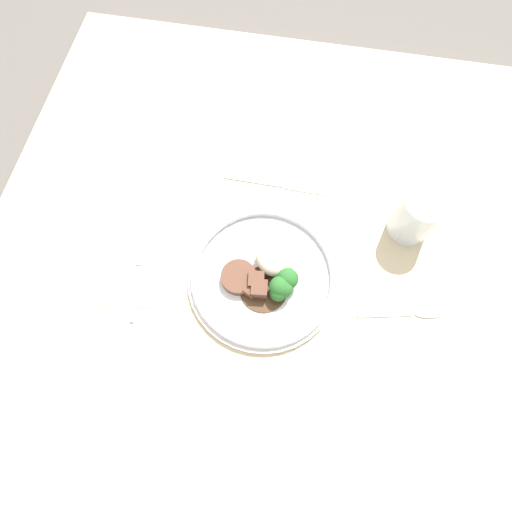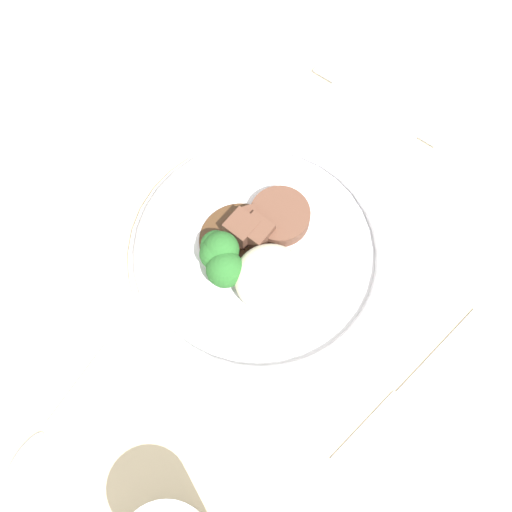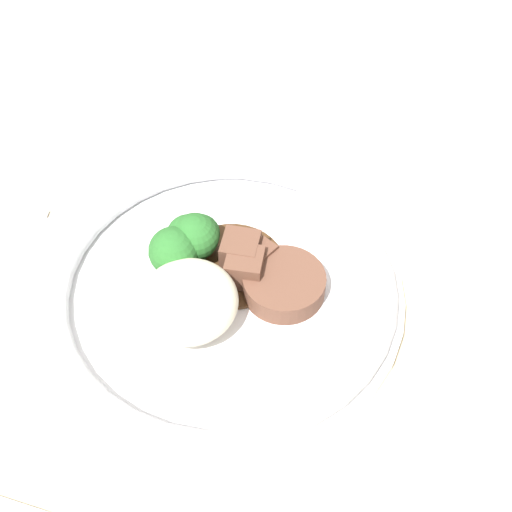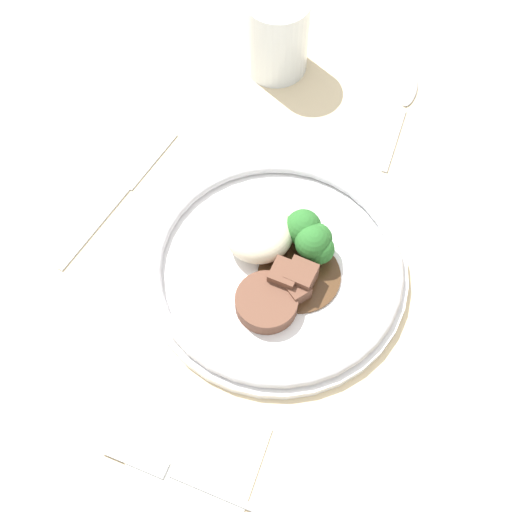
{
  "view_description": "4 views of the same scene",
  "coord_description": "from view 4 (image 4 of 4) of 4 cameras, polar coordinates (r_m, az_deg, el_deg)",
  "views": [
    {
      "loc": [
        -0.02,
        -0.24,
        0.77
      ],
      "look_at": [
        -0.06,
        0.02,
        0.09
      ],
      "focal_mm": 28.0,
      "sensor_mm": 36.0,
      "label": 1
    },
    {
      "loc": [
        0.16,
        0.19,
        0.77
      ],
      "look_at": [
        -0.04,
        -0.0,
        0.07
      ],
      "focal_mm": 50.0,
      "sensor_mm": 36.0,
      "label": 2
    },
    {
      "loc": [
        -0.17,
        0.31,
        0.52
      ],
      "look_at": [
        -0.06,
        -0.03,
        0.08
      ],
      "focal_mm": 50.0,
      "sensor_mm": 36.0,
      "label": 3
    },
    {
      "loc": [
        -0.37,
        -0.17,
        0.74
      ],
      "look_at": [
        -0.06,
        0.01,
        0.09
      ],
      "focal_mm": 50.0,
      "sensor_mm": 36.0,
      "label": 4
    }
  ],
  "objects": [
    {
      "name": "juice_glass",
      "position": [
        0.93,
        1.67,
        17.09
      ],
      "size": [
        0.08,
        0.08,
        0.11
      ],
      "color": "#F4AD19",
      "rests_on": "dining_table"
    },
    {
      "name": "plate",
      "position": [
        0.77,
        1.81,
        -0.58
      ],
      "size": [
        0.28,
        0.28,
        0.06
      ],
      "color": "white",
      "rests_on": "dining_table"
    },
    {
      "name": "fork",
      "position": [
        0.71,
        -6.76,
        -16.9
      ],
      "size": [
        0.04,
        0.17,
        0.0
      ],
      "rotation": [
        0.0,
        0.0,
        1.72
      ],
      "color": "#ADADB2",
      "rests_on": "napkin"
    },
    {
      "name": "dining_table",
      "position": [
        0.82,
        2.76,
        0.47
      ],
      "size": [
        1.22,
        1.24,
        0.05
      ],
      "color": "beige",
      "rests_on": "ground"
    },
    {
      "name": "spoon",
      "position": [
        0.93,
        11.89,
        11.89
      ],
      "size": [
        0.16,
        0.04,
        0.01
      ],
      "rotation": [
        0.0,
        0.0,
        0.21
      ],
      "color": "#ADADB2",
      "rests_on": "dining_table"
    },
    {
      "name": "knife",
      "position": [
        0.85,
        -10.49,
        5.05
      ],
      "size": [
        0.22,
        0.01,
        0.0
      ],
      "rotation": [
        0.0,
        0.0,
        -0.01
      ],
      "color": "#ADADB2",
      "rests_on": "dining_table"
    },
    {
      "name": "ground_plane",
      "position": [
        0.84,
        2.7,
        -0.3
      ],
      "size": [
        8.0,
        8.0,
        0.0
      ],
      "primitive_type": "plane",
      "color": "#5B5651"
    },
    {
      "name": "napkin",
      "position": [
        0.71,
        -5.54,
        -17.36
      ],
      "size": [
        0.16,
        0.15,
        0.0
      ],
      "color": "silver",
      "rests_on": "dining_table"
    }
  ]
}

